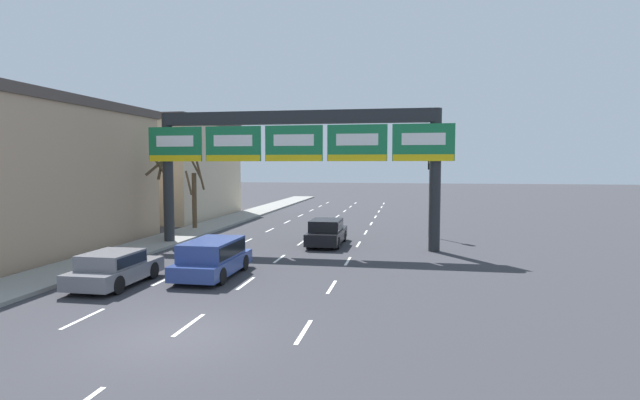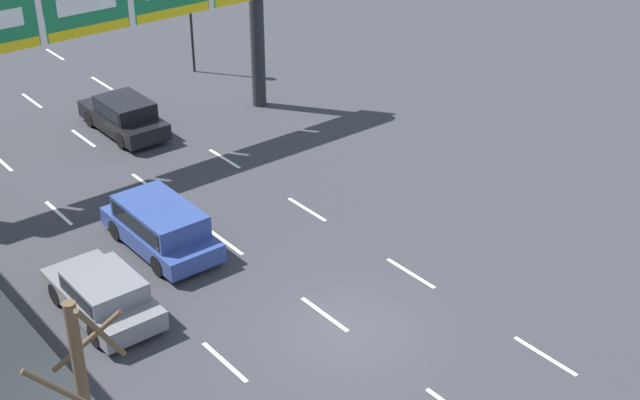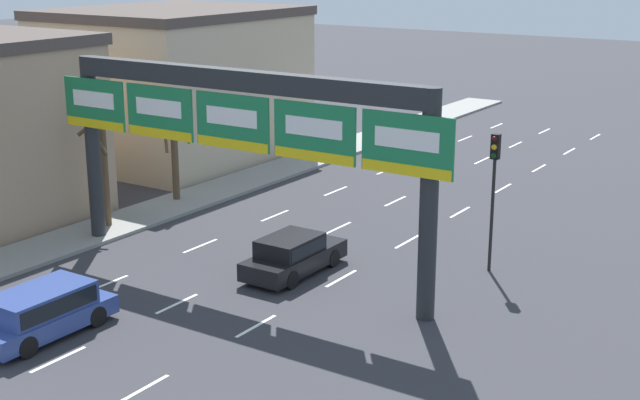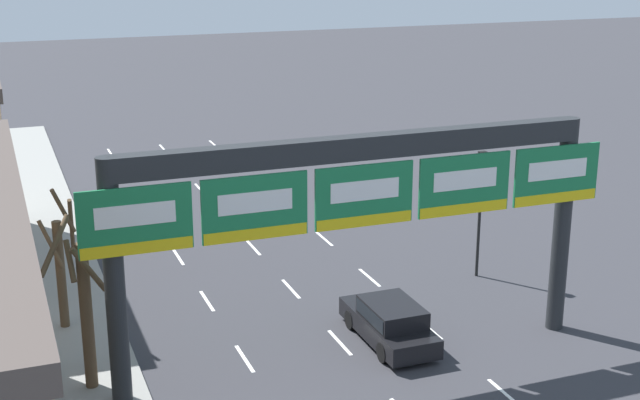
# 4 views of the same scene
# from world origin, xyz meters

# --- Properties ---
(lane_dashes) EXTENTS (6.72, 67.00, 0.01)m
(lane_dashes) POSITION_xyz_m (-0.00, 13.50, 0.01)
(lane_dashes) COLOR white
(lane_dashes) RESTS_ON ground_plane
(sign_gantry) EXTENTS (16.67, 0.70, 7.39)m
(sign_gantry) POSITION_xyz_m (-0.00, 14.43, 5.55)
(sign_gantry) COLOR #232628
(sign_gantry) RESTS_ON ground_plane
(building_far) EXTENTS (10.66, 12.59, 8.26)m
(building_far) POSITION_xyz_m (-15.03, 27.70, 4.14)
(building_far) COLOR #C6B293
(building_far) RESTS_ON ground_plane
(car_black) EXTENTS (1.80, 4.46, 1.46)m
(car_black) POSITION_xyz_m (1.57, 15.45, 0.77)
(car_black) COLOR black
(car_black) RESTS_ON ground_plane
(suv_blue) EXTENTS (1.93, 4.44, 1.48)m
(suv_blue) POSITION_xyz_m (-1.70, 6.91, 0.84)
(suv_blue) COLOR navy
(suv_blue) RESTS_ON ground_plane
(traffic_light_near_gantry) EXTENTS (0.30, 0.35, 5.09)m
(traffic_light_near_gantry) POSITION_xyz_m (7.37, 19.66, 3.61)
(traffic_light_near_gantry) COLOR black
(traffic_light_near_gantry) RESTS_ON ground_plane
(tree_bare_closest) EXTENTS (1.90, 1.90, 5.08)m
(tree_bare_closest) POSITION_xyz_m (-8.18, 15.66, 2.75)
(tree_bare_closest) COLOR brown
(tree_bare_closest) RESTS_ON sidewalk_left
(tree_bare_third) EXTENTS (1.30, 1.16, 5.06)m
(tree_bare_third) POSITION_xyz_m (-8.41, 20.26, 2.46)
(tree_bare_third) COLOR brown
(tree_bare_third) RESTS_ON sidewalk_left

